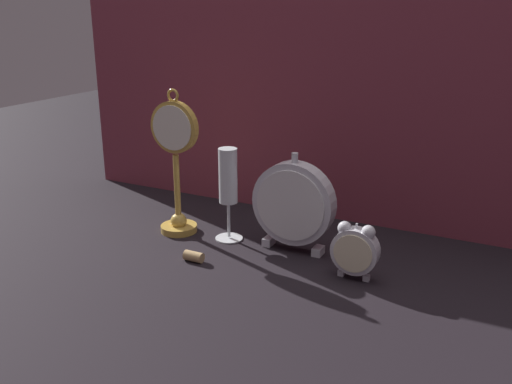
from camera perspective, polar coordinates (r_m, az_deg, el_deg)
ground_plane at (r=1.23m, az=-1.71°, el=-6.68°), size 4.00×4.00×0.00m
fabric_backdrop_drape at (r=1.42m, az=4.58°, el=10.12°), size 1.29×0.01×0.63m
pocket_watch_on_stand at (r=1.33m, az=-8.01°, el=2.54°), size 0.12×0.09×0.34m
alarm_clock_twin_bell at (r=1.13m, az=9.89°, el=-5.58°), size 0.09×0.03×0.12m
mantel_clock_silver at (r=1.23m, az=3.77°, el=-1.20°), size 0.18×0.04×0.22m
champagne_flute at (r=1.28m, az=-2.80°, el=0.87°), size 0.06×0.06×0.22m
wine_cork at (r=1.22m, az=-6.25°, el=-6.42°), size 0.04×0.02×0.02m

